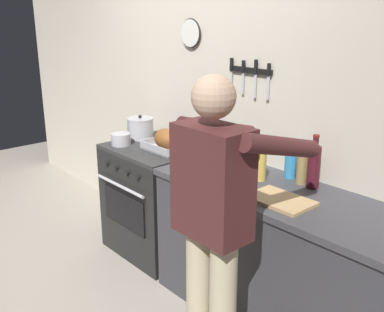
# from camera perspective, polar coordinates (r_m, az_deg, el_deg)

# --- Properties ---
(ground_plane) EXTENTS (8.00, 8.00, 0.00)m
(ground_plane) POSITION_cam_1_polar(r_m,az_deg,el_deg) (3.38, -15.99, -17.83)
(ground_plane) COLOR #A89E8E
(wall_back) EXTENTS (6.00, 0.13, 2.60)m
(wall_back) POSITION_cam_1_polar(r_m,az_deg,el_deg) (3.58, 2.00, 7.62)
(wall_back) COLOR beige
(wall_back) RESTS_ON ground
(counter_block) EXTENTS (2.03, 0.65, 0.90)m
(counter_block) POSITION_cam_1_polar(r_m,az_deg,el_deg) (2.88, 13.41, -13.64)
(counter_block) COLOR #38383D
(counter_block) RESTS_ON ground
(stove) EXTENTS (0.76, 0.67, 0.90)m
(stove) POSITION_cam_1_polar(r_m,az_deg,el_deg) (3.77, -4.47, -5.44)
(stove) COLOR black
(stove) RESTS_ON ground
(person_cook) EXTENTS (0.51, 0.63, 1.66)m
(person_cook) POSITION_cam_1_polar(r_m,az_deg,el_deg) (2.29, 2.88, -7.54)
(person_cook) COLOR #C6B793
(person_cook) RESTS_ON ground
(roasting_pan) EXTENTS (0.35, 0.26, 0.17)m
(roasting_pan) POSITION_cam_1_polar(r_m,az_deg,el_deg) (3.50, -3.18, 1.89)
(roasting_pan) COLOR #B7B7BC
(roasting_pan) RESTS_ON stove
(stock_pot) EXTENTS (0.22, 0.22, 0.20)m
(stock_pot) POSITION_cam_1_polar(r_m,az_deg,el_deg) (3.86, -6.47, 3.49)
(stock_pot) COLOR #B7B7BC
(stock_pot) RESTS_ON stove
(saucepan) EXTENTS (0.15, 0.15, 0.09)m
(saucepan) POSITION_cam_1_polar(r_m,az_deg,el_deg) (3.69, -8.87, 2.08)
(saucepan) COLOR #B7B7BC
(saucepan) RESTS_ON stove
(cutting_board) EXTENTS (0.36, 0.24, 0.02)m
(cutting_board) POSITION_cam_1_polar(r_m,az_deg,el_deg) (2.63, 10.98, -5.44)
(cutting_board) COLOR tan
(cutting_board) RESTS_ON counter_block
(bottle_wine_red) EXTENTS (0.08, 0.08, 0.33)m
(bottle_wine_red) POSITION_cam_1_polar(r_m,az_deg,el_deg) (2.83, 14.98, -1.20)
(bottle_wine_red) COLOR #47141E
(bottle_wine_red) RESTS_ON counter_block
(bottle_olive_oil) EXTENTS (0.07, 0.07, 0.30)m
(bottle_olive_oil) POSITION_cam_1_polar(r_m,az_deg,el_deg) (3.21, 2.30, 1.37)
(bottle_olive_oil) COLOR #385623
(bottle_olive_oil) RESTS_ON counter_block
(bottle_vinegar) EXTENTS (0.07, 0.07, 0.25)m
(bottle_vinegar) POSITION_cam_1_polar(r_m,az_deg,el_deg) (2.89, 13.59, -1.47)
(bottle_vinegar) COLOR #997F4C
(bottle_vinegar) RESTS_ON counter_block
(bottle_cooking_oil) EXTENTS (0.07, 0.07, 0.24)m
(bottle_cooking_oil) POSITION_cam_1_polar(r_m,az_deg,el_deg) (2.90, 8.56, -1.17)
(bottle_cooking_oil) COLOR gold
(bottle_cooking_oil) RESTS_ON counter_block
(bottle_dish_soap) EXTENTS (0.07, 0.07, 0.24)m
(bottle_dish_soap) POSITION_cam_1_polar(r_m,az_deg,el_deg) (2.98, 12.21, -0.83)
(bottle_dish_soap) COLOR #338CCC
(bottle_dish_soap) RESTS_ON counter_block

